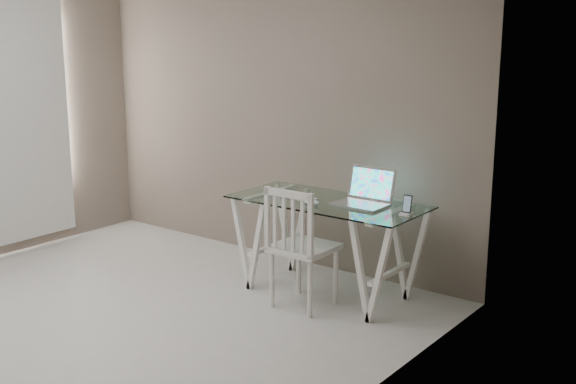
# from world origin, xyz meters

# --- Properties ---
(room) EXTENTS (4.50, 4.52, 2.71)m
(room) POSITION_xyz_m (-0.06, 0.02, 1.72)
(room) COLOR #B3B1AC
(room) RESTS_ON ground
(desk) EXTENTS (1.50, 0.70, 0.75)m
(desk) POSITION_xyz_m (0.93, 1.71, 0.38)
(desk) COLOR silver
(desk) RESTS_ON ground
(chair) EXTENTS (0.43, 0.43, 0.92)m
(chair) POSITION_xyz_m (0.93, 1.34, 0.51)
(chair) COLOR silver
(chair) RESTS_ON ground
(laptop) EXTENTS (0.38, 0.33, 0.27)m
(laptop) POSITION_xyz_m (1.20, 1.80, 0.81)
(laptop) COLOR silver
(laptop) RESTS_ON desk
(keyboard) EXTENTS (0.31, 0.13, 0.01)m
(keyboard) POSITION_xyz_m (0.70, 1.65, 0.75)
(keyboard) COLOR silver
(keyboard) RESTS_ON desk
(mouse) EXTENTS (0.12, 0.07, 0.04)m
(mouse) POSITION_xyz_m (0.90, 1.54, 0.77)
(mouse) COLOR white
(mouse) RESTS_ON desk
(phone_dock) EXTENTS (0.08, 0.08, 0.14)m
(phone_dock) POSITION_xyz_m (1.61, 1.70, 0.79)
(phone_dock) COLOR white
(phone_dock) RESTS_ON desk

